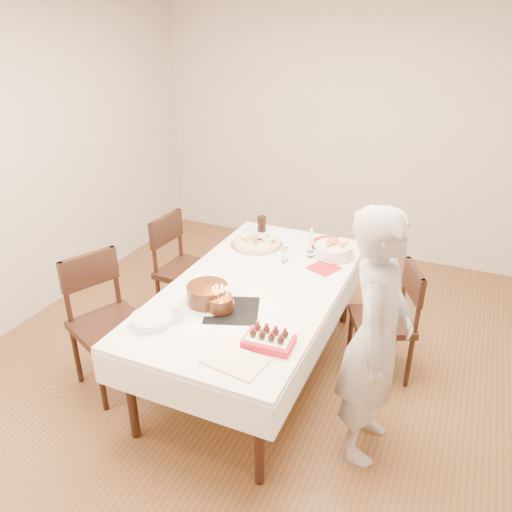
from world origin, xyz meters
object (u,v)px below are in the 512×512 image
at_px(chair_left_savory, 189,271).
at_px(chair_left_dessert, 110,326).
at_px(taper_candle, 311,242).
at_px(dining_table, 256,329).
at_px(pizza_white, 257,243).
at_px(pizza_pepperoni, 328,243).
at_px(layer_cake, 208,295).
at_px(strawberry_box, 269,340).
at_px(cola_glass, 262,224).
at_px(person, 376,338).
at_px(pasta_bowl, 334,250).
at_px(birthday_cake, 220,299).
at_px(chair_right_savory, 382,321).

distance_m(chair_left_savory, chair_left_dessert, 0.98).
bearing_deg(taper_candle, chair_left_savory, -170.29).
relative_size(dining_table, pizza_white, 4.92).
distance_m(chair_left_dessert, pizza_pepperoni, 1.85).
bearing_deg(pizza_white, pizza_pepperoni, 23.68).
bearing_deg(taper_candle, layer_cake, -112.53).
distance_m(layer_cake, strawberry_box, 0.61).
bearing_deg(cola_glass, taper_candle, -29.89).
bearing_deg(person, cola_glass, 44.67).
bearing_deg(pasta_bowl, layer_cake, -118.71).
distance_m(chair_left_dessert, layer_cake, 0.79).
relative_size(dining_table, strawberry_box, 7.46).
distance_m(taper_candle, birthday_cake, 1.04).
relative_size(pasta_bowl, strawberry_box, 1.03).
height_order(person, taper_candle, person).
distance_m(cola_glass, birthday_cake, 1.36).
distance_m(chair_left_dessert, taper_candle, 1.63).
distance_m(chair_right_savory, pizza_white, 1.19).
bearing_deg(cola_glass, birthday_cake, -77.88).
xyz_separation_m(dining_table, layer_cake, (-0.19, -0.36, 0.44)).
bearing_deg(layer_cake, taper_candle, 67.47).
xyz_separation_m(pizza_white, taper_candle, (0.47, -0.02, 0.10)).
xyz_separation_m(pizza_pepperoni, cola_glass, (-0.63, 0.06, 0.05)).
bearing_deg(chair_right_savory, pizza_pepperoni, 114.60).
height_order(chair_right_savory, chair_left_savory, chair_left_savory).
bearing_deg(birthday_cake, pizza_pepperoni, 74.68).
height_order(chair_left_dessert, pizza_white, chair_left_dessert).
xyz_separation_m(chair_right_savory, cola_glass, (-1.21, 0.56, 0.37)).
distance_m(person, birthday_cake, 1.00).
bearing_deg(pizza_pepperoni, layer_cake, -111.09).
xyz_separation_m(chair_left_savory, pasta_bowl, (1.20, 0.25, 0.32)).
bearing_deg(chair_left_savory, dining_table, 156.82).
bearing_deg(chair_right_savory, chair_left_dessert, -176.92).
xyz_separation_m(pizza_pepperoni, birthday_cake, (-0.35, -1.26, 0.07)).
relative_size(dining_table, pasta_bowl, 7.25).
xyz_separation_m(chair_left_dessert, strawberry_box, (1.24, -0.07, 0.29)).
bearing_deg(pasta_bowl, taper_candle, -155.91).
xyz_separation_m(dining_table, cola_glass, (-0.35, 0.92, 0.44)).
xyz_separation_m(pizza_pepperoni, strawberry_box, (0.08, -1.48, 0.01)).
relative_size(chair_left_savory, strawberry_box, 3.39).
xyz_separation_m(pasta_bowl, cola_glass, (-0.73, 0.25, 0.01)).
bearing_deg(cola_glass, dining_table, -68.97).
relative_size(chair_right_savory, birthday_cake, 5.48).
bearing_deg(chair_right_savory, pizza_white, 142.48).
bearing_deg(person, pizza_white, 50.20).
height_order(chair_right_savory, taper_candle, taper_candle).
height_order(taper_candle, layer_cake, taper_candle).
distance_m(pasta_bowl, layer_cake, 1.18).
bearing_deg(pizza_white, taper_candle, -2.28).
bearing_deg(cola_glass, chair_left_savory, -133.46).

